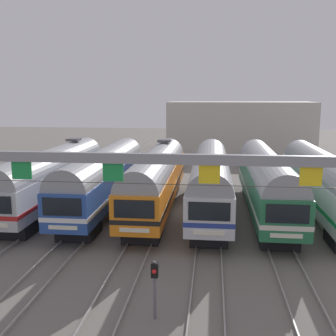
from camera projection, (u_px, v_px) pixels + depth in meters
The scene contains 11 objects.
ground_plane at pixel (183, 211), 31.47m from camera, with size 160.00×160.00×0.00m, color slate.
track_bed at pixel (194, 171), 48.08m from camera, with size 22.23×70.00×0.15m.
commuter_train_stainless at pixel (53, 175), 32.12m from camera, with size 2.88×18.06×5.05m.
commuter_train_blue at pixel (104, 176), 31.66m from camera, with size 2.88×18.06×4.77m.
commuter_train_orange at pixel (157, 177), 31.21m from camera, with size 2.88×18.06×5.05m.
commuter_train_silver at pixel (210, 178), 30.76m from camera, with size 2.88×18.06×4.77m.
commuter_train_green at pixel (266, 180), 30.31m from camera, with size 2.88×18.06×4.77m.
commuter_train_white at pixel (323, 181), 29.86m from camera, with size 2.88×18.06×4.77m.
catenary_gantry at pixel (161, 179), 17.31m from camera, with size 25.96×0.44×6.97m.
yard_signal_mast at pixel (155, 279), 16.06m from camera, with size 0.28×0.35×2.44m.
maintenance_building at pixel (239, 126), 65.86m from camera, with size 22.84×10.00×7.87m, color beige.
Camera 1 is at (2.19, -30.31, 8.90)m, focal length 43.30 mm.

